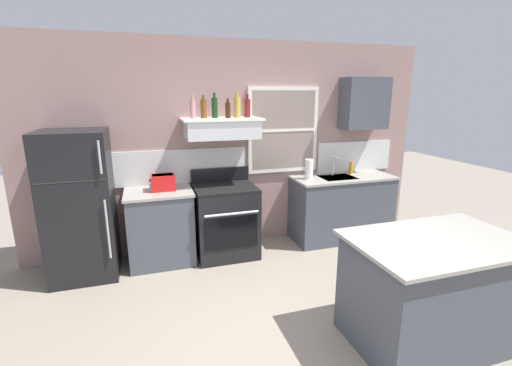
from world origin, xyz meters
name	(u,v)px	position (x,y,z in m)	size (l,w,h in m)	color
ground_plane	(305,342)	(0.00, 0.00, 0.00)	(16.00, 16.00, 0.00)	gray
back_wall	(239,146)	(0.03, 2.23, 1.35)	(5.40, 0.11, 2.70)	gray
refrigerator	(80,205)	(-1.90, 1.84, 0.83)	(0.70, 0.72, 1.66)	black
counter_left_of_stove	(161,227)	(-1.05, 1.90, 0.46)	(0.79, 0.63, 0.91)	#474C56
toaster	(163,182)	(-0.99, 1.92, 1.01)	(0.30, 0.20, 0.19)	red
stove_range	(225,220)	(-0.25, 1.86, 0.46)	(0.76, 0.69, 1.09)	black
range_hood_shelf	(222,128)	(-0.25, 1.96, 1.62)	(0.96, 0.52, 0.24)	silver
bottle_rose_pink	(193,109)	(-0.59, 2.00, 1.86)	(0.07, 0.07, 0.27)	#C67F84
bottle_amber_wine	(204,109)	(-0.46, 1.98, 1.86)	(0.07, 0.07, 0.27)	brown
bottle_dark_green_wine	(215,107)	(-0.32, 2.01, 1.87)	(0.07, 0.07, 0.30)	#143819
bottle_brown_stout	(228,110)	(-0.18, 1.92, 1.84)	(0.06, 0.06, 0.23)	#381E0F
bottle_champagne_gold_foil	(237,107)	(-0.05, 1.98, 1.88)	(0.08, 0.08, 0.31)	#B29333
bottle_red_label_wine	(247,108)	(0.08, 1.98, 1.86)	(0.07, 0.07, 0.28)	maroon
counter_right_with_sink	(341,207)	(1.45, 1.90, 0.46)	(1.43, 0.63, 0.91)	#474C56
sink_faucet	(334,163)	(1.35, 2.00, 1.08)	(0.03, 0.17, 0.28)	silver
paper_towel_roll	(309,169)	(0.92, 1.90, 1.04)	(0.11, 0.11, 0.27)	white
dish_soap_bottle	(351,168)	(1.63, 2.00, 1.00)	(0.06, 0.06, 0.18)	orange
kitchen_island	(432,290)	(1.02, -0.26, 0.46)	(1.40, 0.90, 0.91)	#474C56
upper_cabinet_right	(364,103)	(1.80, 2.04, 1.90)	(0.64, 0.32, 0.70)	#474C56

